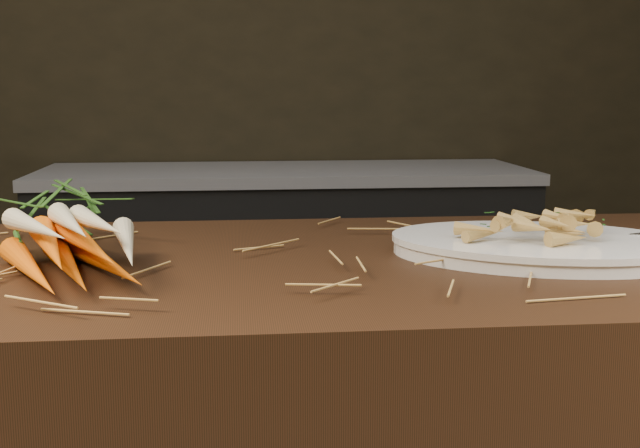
# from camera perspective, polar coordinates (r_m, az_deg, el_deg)

# --- Properties ---
(back_counter) EXTENTS (1.82, 0.62, 0.84)m
(back_counter) POSITION_cam_1_polar(r_m,az_deg,el_deg) (3.09, -2.44, -3.79)
(back_counter) COLOR black
(back_counter) RESTS_ON ground
(straw_bedding) EXTENTS (1.40, 0.60, 0.02)m
(straw_bedding) POSITION_cam_1_polar(r_m,az_deg,el_deg) (1.15, -11.86, -2.23)
(straw_bedding) COLOR #A8843B
(straw_bedding) RESTS_ON main_counter
(root_veg_bunch) EXTENTS (0.33, 0.53, 0.10)m
(root_veg_bunch) POSITION_cam_1_polar(r_m,az_deg,el_deg) (1.20, -18.37, -0.22)
(root_veg_bunch) COLOR #F26407
(root_veg_bunch) RESTS_ON main_counter
(serving_platter) EXTENTS (0.49, 0.40, 0.02)m
(serving_platter) POSITION_cam_1_polar(r_m,az_deg,el_deg) (1.21, 15.36, -1.69)
(serving_platter) COLOR white
(serving_platter) RESTS_ON main_counter
(roasted_veg_heap) EXTENTS (0.25, 0.21, 0.05)m
(roasted_veg_heap) POSITION_cam_1_polar(r_m,az_deg,el_deg) (1.20, 15.44, -0.05)
(roasted_veg_heap) COLOR #A06F31
(roasted_veg_heap) RESTS_ON serving_platter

